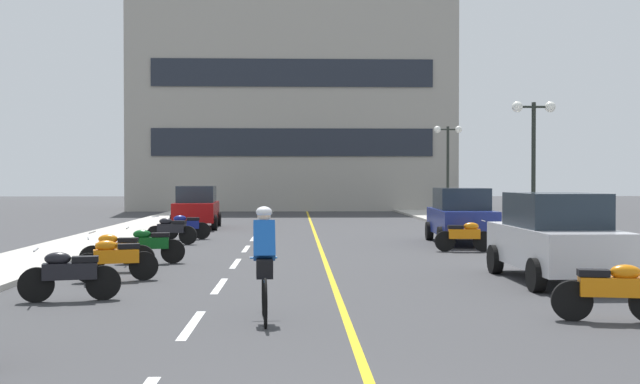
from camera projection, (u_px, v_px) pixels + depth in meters
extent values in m
plane|color=#38383A|center=(310.00, 241.00, 25.98)|extent=(140.00, 140.00, 0.00)
cube|color=#B7B2A8|center=(119.00, 233.00, 28.74)|extent=(2.40, 72.00, 0.12)
cube|color=#B7B2A8|center=(496.00, 232.00, 29.21)|extent=(2.40, 72.00, 0.12)
cube|color=silver|center=(192.00, 325.00, 10.92)|extent=(0.14, 2.20, 0.01)
cube|color=silver|center=(220.00, 286.00, 14.92)|extent=(0.14, 2.20, 0.01)
cube|color=silver|center=(236.00, 263.00, 18.92)|extent=(0.14, 2.20, 0.01)
cube|color=silver|center=(246.00, 249.00, 22.92)|extent=(0.14, 2.20, 0.01)
cube|color=silver|center=(253.00, 239.00, 26.91)|extent=(0.14, 2.20, 0.01)
cube|color=silver|center=(259.00, 231.00, 30.91)|extent=(0.14, 2.20, 0.01)
cube|color=silver|center=(263.00, 225.00, 34.91)|extent=(0.14, 2.20, 0.01)
cube|color=silver|center=(266.00, 220.00, 38.91)|extent=(0.14, 2.20, 0.01)
cube|color=silver|center=(269.00, 217.00, 42.90)|extent=(0.14, 2.20, 0.01)
cube|color=silver|center=(271.00, 213.00, 46.90)|extent=(0.14, 2.20, 0.01)
cube|color=silver|center=(273.00, 211.00, 50.90)|extent=(0.14, 2.20, 0.01)
cube|color=gold|center=(315.00, 234.00, 28.99)|extent=(0.12, 66.00, 0.01)
cube|color=#9E998E|center=(293.00, 104.00, 54.76)|extent=(22.01, 9.90, 15.18)
cube|color=#1E232D|center=(293.00, 142.00, 49.82)|extent=(18.49, 0.10, 1.82)
cube|color=#1E232D|center=(293.00, 73.00, 49.74)|extent=(18.49, 0.10, 1.82)
cylinder|color=black|center=(533.00, 171.00, 25.11)|extent=(0.14, 0.14, 4.53)
cylinder|color=black|center=(534.00, 107.00, 25.07)|extent=(1.10, 0.08, 0.08)
sphere|color=white|center=(517.00, 107.00, 25.05)|extent=(0.36, 0.36, 0.36)
sphere|color=white|center=(550.00, 107.00, 25.09)|extent=(0.36, 0.36, 0.36)
cylinder|color=black|center=(448.00, 172.00, 39.15)|extent=(0.14, 0.14, 4.72)
cylinder|color=black|center=(448.00, 129.00, 39.11)|extent=(1.10, 0.08, 0.08)
sphere|color=white|center=(437.00, 129.00, 39.09)|extent=(0.36, 0.36, 0.36)
sphere|color=white|center=(459.00, 129.00, 39.13)|extent=(0.36, 0.36, 0.36)
cylinder|color=black|center=(495.00, 259.00, 16.90)|extent=(0.23, 0.64, 0.64)
cylinder|color=black|center=(570.00, 259.00, 16.97)|extent=(0.23, 0.64, 0.64)
cylinder|color=black|center=(536.00, 275.00, 14.10)|extent=(0.23, 0.64, 0.64)
cylinder|color=black|center=(626.00, 274.00, 14.18)|extent=(0.23, 0.64, 0.64)
cube|color=#B7B7BC|center=(555.00, 247.00, 15.53)|extent=(1.74, 4.22, 0.80)
cube|color=#1E2833|center=(555.00, 210.00, 15.52)|extent=(1.58, 2.22, 0.70)
cylinder|color=black|center=(429.00, 231.00, 26.29)|extent=(0.25, 0.65, 0.64)
cylinder|color=black|center=(478.00, 231.00, 26.28)|extent=(0.25, 0.65, 0.64)
cylinder|color=black|center=(441.00, 237.00, 23.49)|extent=(0.25, 0.65, 0.64)
cylinder|color=black|center=(496.00, 237.00, 23.48)|extent=(0.25, 0.65, 0.64)
cube|color=navy|center=(461.00, 221.00, 24.88)|extent=(1.87, 4.27, 0.80)
cube|color=#1E2833|center=(461.00, 199.00, 24.87)|extent=(1.65, 2.26, 0.70)
cylinder|color=black|center=(180.00, 219.00, 34.06)|extent=(0.25, 0.65, 0.64)
cylinder|color=black|center=(218.00, 219.00, 34.19)|extent=(0.25, 0.65, 0.64)
cylinder|color=black|center=(173.00, 223.00, 31.27)|extent=(0.25, 0.65, 0.64)
cylinder|color=black|center=(214.00, 222.00, 31.40)|extent=(0.25, 0.65, 0.64)
cube|color=maroon|center=(197.00, 211.00, 32.73)|extent=(1.88, 4.27, 0.80)
cube|color=#1E2833|center=(197.00, 194.00, 32.71)|extent=(1.65, 2.26, 0.70)
cylinder|color=black|center=(572.00, 301.00, 11.22)|extent=(0.61, 0.21, 0.60)
cube|color=orange|center=(611.00, 287.00, 11.13)|extent=(0.94, 0.45, 0.28)
ellipsoid|color=orange|center=(625.00, 272.00, 11.09)|extent=(0.48, 0.32, 0.22)
cube|color=black|center=(593.00, 273.00, 11.17)|extent=(0.48, 0.32, 0.10)
cylinder|color=black|center=(36.00, 285.00, 12.91)|extent=(0.61, 0.23, 0.60)
cylinder|color=black|center=(103.00, 283.00, 13.18)|extent=(0.61, 0.23, 0.60)
cube|color=black|center=(70.00, 271.00, 13.04)|extent=(0.94, 0.47, 0.28)
ellipsoid|color=black|center=(58.00, 259.00, 12.99)|extent=(0.48, 0.33, 0.22)
cube|color=black|center=(85.00, 259.00, 13.10)|extent=(0.48, 0.33, 0.10)
cylinder|color=silver|center=(36.00, 250.00, 12.90)|extent=(0.16, 0.59, 0.03)
cylinder|color=black|center=(88.00, 268.00, 15.42)|extent=(0.60, 0.26, 0.60)
cylinder|color=black|center=(144.00, 266.00, 15.76)|extent=(0.60, 0.26, 0.60)
cube|color=orange|center=(116.00, 256.00, 15.58)|extent=(0.94, 0.52, 0.28)
ellipsoid|color=orange|center=(106.00, 246.00, 15.52)|extent=(0.49, 0.35, 0.22)
cube|color=black|center=(129.00, 246.00, 15.66)|extent=(0.49, 0.35, 0.10)
cylinder|color=silver|center=(88.00, 238.00, 15.41)|extent=(0.20, 0.58, 0.03)
cylinder|color=black|center=(92.00, 259.00, 17.20)|extent=(0.60, 0.12, 0.60)
cylinder|color=black|center=(142.00, 258.00, 17.28)|extent=(0.60, 0.12, 0.60)
cube|color=orange|center=(117.00, 249.00, 17.24)|extent=(0.91, 0.32, 0.28)
ellipsoid|color=orange|center=(108.00, 239.00, 17.22)|extent=(0.45, 0.26, 0.22)
cube|color=black|center=(128.00, 240.00, 17.25)|extent=(0.45, 0.26, 0.10)
cylinder|color=silver|center=(92.00, 232.00, 17.19)|extent=(0.05, 0.60, 0.03)
cylinder|color=black|center=(128.00, 252.00, 18.76)|extent=(0.61, 0.18, 0.60)
cylinder|color=black|center=(173.00, 251.00, 18.94)|extent=(0.61, 0.18, 0.60)
cube|color=#0C4C19|center=(150.00, 243.00, 18.84)|extent=(0.93, 0.40, 0.28)
ellipsoid|color=#0C4C19|center=(142.00, 234.00, 18.81)|extent=(0.47, 0.30, 0.22)
cube|color=black|center=(161.00, 235.00, 18.88)|extent=(0.47, 0.30, 0.10)
cylinder|color=silver|center=(128.00, 228.00, 18.75)|extent=(0.11, 0.60, 0.03)
cylinder|color=black|center=(483.00, 241.00, 21.99)|extent=(0.61, 0.15, 0.60)
cylinder|color=black|center=(445.00, 241.00, 22.04)|extent=(0.61, 0.15, 0.60)
cube|color=orange|center=(464.00, 234.00, 22.01)|extent=(0.92, 0.36, 0.28)
ellipsoid|color=orange|center=(471.00, 226.00, 22.00)|extent=(0.46, 0.28, 0.22)
cube|color=black|center=(455.00, 227.00, 22.02)|extent=(0.46, 0.28, 0.10)
cylinder|color=silver|center=(483.00, 221.00, 21.98)|extent=(0.08, 0.60, 0.03)
cylinder|color=black|center=(156.00, 235.00, 24.63)|extent=(0.61, 0.22, 0.60)
cylinder|color=black|center=(188.00, 235.00, 24.45)|extent=(0.61, 0.22, 0.60)
cube|color=black|center=(172.00, 228.00, 24.53)|extent=(0.94, 0.45, 0.28)
ellipsoid|color=black|center=(166.00, 221.00, 24.56)|extent=(0.48, 0.32, 0.22)
cube|color=black|center=(179.00, 222.00, 24.49)|extent=(0.48, 0.32, 0.10)
cylinder|color=silver|center=(155.00, 216.00, 24.62)|extent=(0.15, 0.59, 0.03)
cylinder|color=black|center=(170.00, 231.00, 26.35)|extent=(0.61, 0.20, 0.60)
cylinder|color=black|center=(202.00, 231.00, 26.58)|extent=(0.61, 0.20, 0.60)
cube|color=navy|center=(186.00, 225.00, 26.46)|extent=(0.93, 0.43, 0.28)
ellipsoid|color=navy|center=(180.00, 218.00, 26.42)|extent=(0.47, 0.31, 0.22)
cube|color=black|center=(193.00, 219.00, 26.51)|extent=(0.47, 0.31, 0.10)
cylinder|color=silver|center=(170.00, 214.00, 26.34)|extent=(0.13, 0.60, 0.03)
torus|color=black|center=(263.00, 292.00, 11.78)|extent=(0.09, 0.72, 0.72)
torus|color=black|center=(265.00, 303.00, 10.73)|extent=(0.09, 0.72, 0.72)
cylinder|color=blue|center=(264.00, 278.00, 11.22)|extent=(0.11, 0.95, 0.04)
cube|color=black|center=(265.00, 264.00, 11.07)|extent=(0.11, 0.21, 0.06)
cylinder|color=blue|center=(264.00, 258.00, 11.67)|extent=(0.42, 0.06, 0.03)
cube|color=black|center=(265.00, 268.00, 11.12)|extent=(0.26, 0.38, 0.28)
cube|color=blue|center=(264.00, 240.00, 11.27)|extent=(0.35, 0.48, 0.61)
sphere|color=beige|center=(264.00, 216.00, 11.39)|extent=(0.20, 0.20, 0.20)
ellipsoid|color=white|center=(264.00, 212.00, 11.39)|extent=(0.24, 0.26, 0.16)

